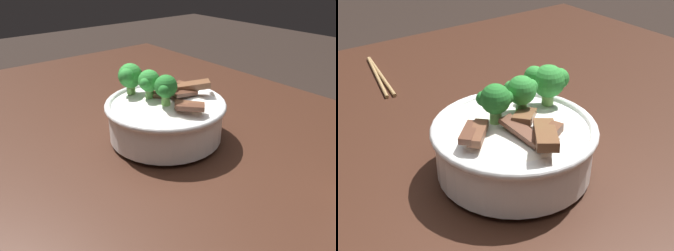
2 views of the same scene
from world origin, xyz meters
TOP-DOWN VIEW (x-y plane):
  - dining_table at (0.00, 0.00)m, footprint 1.25×1.07m
  - rice_bowl at (-0.04, -0.09)m, footprint 0.22×0.22m

SIDE VIEW (x-z plane):
  - dining_table at x=0.00m, z-range 0.30..1.07m
  - rice_bowl at x=-0.04m, z-range 0.75..0.89m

